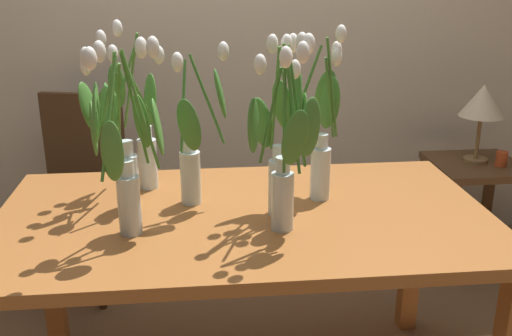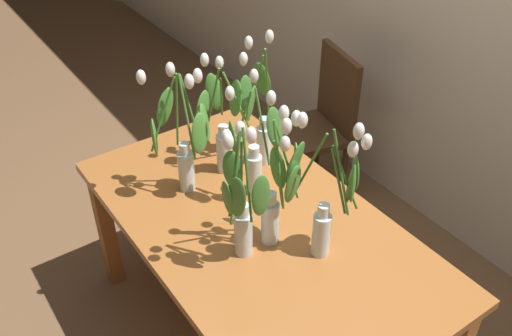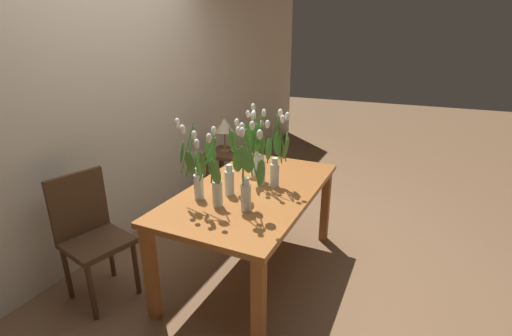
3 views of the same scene
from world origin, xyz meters
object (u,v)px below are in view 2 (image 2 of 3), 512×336
(tulip_vase_4, at_px, (225,123))
(tulip_vase_2, at_px, (254,159))
(tulip_vase_3, at_px, (183,143))
(dining_chair, at_px, (320,120))
(dining_table, at_px, (257,239))
(tulip_vase_0, at_px, (261,122))
(tulip_vase_6, at_px, (279,193))
(tulip_vase_1, at_px, (330,202))
(tulip_vase_5, at_px, (241,207))

(tulip_vase_4, bearing_deg, tulip_vase_2, -4.40)
(tulip_vase_3, height_order, tulip_vase_4, tulip_vase_3)
(tulip_vase_2, xyz_separation_m, tulip_vase_3, (-0.19, -0.21, 0.05))
(tulip_vase_3, bearing_deg, dining_chair, 108.96)
(dining_table, distance_m, dining_chair, 1.19)
(dining_table, relative_size, tulip_vase_4, 3.01)
(tulip_vase_0, distance_m, tulip_vase_6, 0.55)
(tulip_vase_1, xyz_separation_m, dining_chair, (-0.98, 0.83, -0.45))
(tulip_vase_6, height_order, dining_chair, tulip_vase_6)
(tulip_vase_4, xyz_separation_m, tulip_vase_6, (0.52, -0.10, 0.00))
(tulip_vase_4, height_order, tulip_vase_6, tulip_vase_6)
(tulip_vase_1, bearing_deg, tulip_vase_5, -120.66)
(dining_table, bearing_deg, tulip_vase_0, 142.83)
(tulip_vase_1, relative_size, tulip_vase_3, 1.00)
(tulip_vase_0, distance_m, dining_chair, 0.86)
(dining_table, distance_m, tulip_vase_0, 0.53)
(dining_table, height_order, tulip_vase_0, tulip_vase_0)
(tulip_vase_4, bearing_deg, tulip_vase_0, 77.85)
(tulip_vase_3, xyz_separation_m, tulip_vase_6, (0.47, 0.13, -0.01))
(dining_table, height_order, tulip_vase_2, tulip_vase_2)
(tulip_vase_0, relative_size, tulip_vase_3, 1.01)
(tulip_vase_1, xyz_separation_m, tulip_vase_6, (-0.15, -0.11, -0.01))
(tulip_vase_2, height_order, tulip_vase_4, tulip_vase_2)
(tulip_vase_1, relative_size, tulip_vase_4, 1.09)
(tulip_vase_1, relative_size, tulip_vase_2, 1.08)
(dining_table, distance_m, tulip_vase_6, 0.34)
(tulip_vase_5, height_order, dining_chair, tulip_vase_5)
(tulip_vase_4, height_order, dining_chair, tulip_vase_4)
(tulip_vase_0, height_order, tulip_vase_4, tulip_vase_0)
(dining_table, xyz_separation_m, dining_chair, (-0.71, 0.95, -0.12))
(tulip_vase_1, relative_size, tulip_vase_5, 0.99)
(tulip_vase_3, bearing_deg, tulip_vase_1, 21.65)
(tulip_vase_5, bearing_deg, dining_chair, 127.01)
(tulip_vase_2, xyz_separation_m, dining_chair, (-0.56, 0.86, -0.40))
(dining_table, bearing_deg, tulip_vase_5, -52.72)
(tulip_vase_1, height_order, tulip_vase_2, tulip_vase_1)
(tulip_vase_2, bearing_deg, dining_table, -30.14)
(tulip_vase_6, bearing_deg, dining_table, -175.84)
(tulip_vase_5, xyz_separation_m, tulip_vase_6, (0.01, 0.16, -0.00))
(tulip_vase_0, bearing_deg, dining_chair, 117.73)
(tulip_vase_1, bearing_deg, tulip_vase_3, -158.35)
(tulip_vase_0, xyz_separation_m, tulip_vase_6, (0.48, -0.26, 0.04))
(tulip_vase_4, distance_m, dining_chair, 1.00)
(dining_table, bearing_deg, tulip_vase_4, 164.68)
(tulip_vase_1, height_order, tulip_vase_5, tulip_vase_5)
(tulip_vase_6, relative_size, dining_chair, 0.62)
(tulip_vase_2, bearing_deg, tulip_vase_0, 138.27)
(tulip_vase_1, distance_m, dining_chair, 1.36)
(tulip_vase_5, bearing_deg, tulip_vase_1, 59.34)
(tulip_vase_2, height_order, dining_chair, tulip_vase_2)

